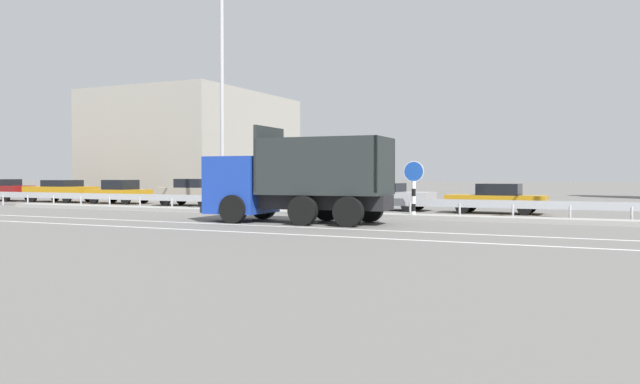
# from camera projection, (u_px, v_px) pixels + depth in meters

# --- Properties ---
(ground_plane) EXTENTS (320.00, 320.00, 0.00)m
(ground_plane) POSITION_uv_depth(u_px,v_px,m) (309.00, 220.00, 24.35)
(ground_plane) COLOR #605E5B
(lane_strip_0) EXTENTS (68.84, 0.16, 0.01)m
(lane_strip_0) POSITION_uv_depth(u_px,v_px,m) (275.00, 226.00, 21.42)
(lane_strip_0) COLOR silver
(lane_strip_0) RESTS_ON ground_plane
(lane_strip_1) EXTENTS (68.84, 0.16, 0.01)m
(lane_strip_1) POSITION_uv_depth(u_px,v_px,m) (237.00, 232.00, 19.28)
(lane_strip_1) COLOR silver
(lane_strip_1) RESTS_ON ground_plane
(median_island) EXTENTS (37.86, 1.10, 0.18)m
(median_island) POSITION_uv_depth(u_px,v_px,m) (334.00, 214.00, 26.53)
(median_island) COLOR gray
(median_island) RESTS_ON ground_plane
(median_guardrail) EXTENTS (68.84, 0.09, 0.78)m
(median_guardrail) POSITION_uv_depth(u_px,v_px,m) (342.00, 202.00, 27.29)
(median_guardrail) COLOR #9EA0A5
(median_guardrail) RESTS_ON ground_plane
(dump_truck) EXTENTS (7.06, 3.02, 3.57)m
(dump_truck) POSITION_uv_depth(u_px,v_px,m) (277.00, 188.00, 23.34)
(dump_truck) COLOR #19389E
(dump_truck) RESTS_ON ground_plane
(median_road_sign) EXTENTS (0.84, 0.16, 2.32)m
(median_road_sign) POSITION_uv_depth(u_px,v_px,m) (414.00, 187.00, 24.99)
(median_road_sign) COLOR white
(median_road_sign) RESTS_ON ground_plane
(street_lamp_1) EXTENTS (0.72, 2.19, 10.56)m
(street_lamp_1) POSITION_uv_depth(u_px,v_px,m) (221.00, 88.00, 28.61)
(street_lamp_1) COLOR #ADADB2
(street_lamp_1) RESTS_ON ground_plane
(parked_car_0) EXTENTS (4.26, 2.05, 1.48)m
(parked_car_0) POSITION_uv_depth(u_px,v_px,m) (5.00, 190.00, 42.51)
(parked_car_0) COLOR maroon
(parked_car_0) RESTS_ON ground_plane
(parked_car_1) EXTENTS (4.86, 2.10, 1.44)m
(parked_car_1) POSITION_uv_depth(u_px,v_px,m) (61.00, 191.00, 40.52)
(parked_car_1) COLOR #B27A14
(parked_car_1) RESTS_ON ground_plane
(parked_car_2) EXTENTS (3.98, 2.16, 1.46)m
(parked_car_2) POSITION_uv_depth(u_px,v_px,m) (119.00, 192.00, 38.41)
(parked_car_2) COLOR #B27A14
(parked_car_2) RESTS_ON ground_plane
(parked_car_3) EXTENTS (4.17, 2.07, 1.54)m
(parked_car_3) POSITION_uv_depth(u_px,v_px,m) (192.00, 192.00, 35.78)
(parked_car_3) COLOR gray
(parked_car_3) RESTS_ON ground_plane
(parked_car_4) EXTENTS (4.18, 2.06, 1.41)m
(parked_car_4) POSITION_uv_depth(u_px,v_px,m) (270.00, 194.00, 33.62)
(parked_car_4) COLOR gray
(parked_car_4) RESTS_ON ground_plane
(parked_car_5) EXTENTS (4.77, 2.05, 1.36)m
(parked_car_5) POSITION_uv_depth(u_px,v_px,m) (384.00, 196.00, 31.19)
(parked_car_5) COLOR #A3A3A8
(parked_car_5) RESTS_ON ground_plane
(parked_car_6) EXTENTS (4.41, 1.85, 1.37)m
(parked_car_6) POSITION_uv_depth(u_px,v_px,m) (497.00, 198.00, 28.45)
(parked_car_6) COLOR #B27A14
(parked_car_6) RESTS_ON ground_plane
(background_building_0) EXTENTS (11.22, 13.61, 7.85)m
(background_building_0) POSITION_uv_depth(u_px,v_px,m) (195.00, 147.00, 47.94)
(background_building_0) COLOR gray
(background_building_0) RESTS_ON ground_plane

